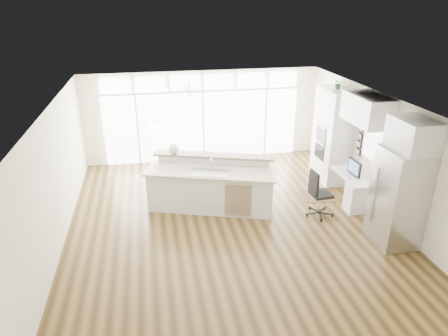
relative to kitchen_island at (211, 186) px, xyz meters
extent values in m
cube|color=#3C2912|center=(0.30, -0.72, -0.61)|extent=(7.00, 8.00, 0.02)
cube|color=white|center=(0.30, -0.72, 2.10)|extent=(7.00, 8.00, 0.02)
cube|color=white|center=(0.30, 3.28, 0.75)|extent=(7.00, 0.04, 2.70)
cube|color=white|center=(0.30, -4.72, 0.75)|extent=(7.00, 0.04, 2.70)
cube|color=white|center=(-3.20, -0.72, 0.75)|extent=(0.04, 8.00, 2.70)
cube|color=white|center=(3.80, -0.72, 0.75)|extent=(0.04, 8.00, 2.70)
cube|color=white|center=(0.30, 3.22, 0.45)|extent=(5.80, 0.06, 2.08)
cube|color=white|center=(0.30, 3.22, 1.78)|extent=(5.90, 0.06, 0.40)
cube|color=white|center=(3.76, -0.42, 0.95)|extent=(0.04, 0.85, 0.85)
cube|color=white|center=(-0.20, 2.08, 1.88)|extent=(1.16, 1.16, 0.32)
cube|color=white|center=(0.30, -0.52, 2.08)|extent=(3.40, 3.00, 0.02)
cube|color=silver|center=(3.47, 1.08, 0.65)|extent=(0.64, 1.20, 2.50)
cube|color=silver|center=(3.43, -0.42, -0.22)|extent=(0.72, 1.30, 0.76)
cube|color=silver|center=(3.47, -0.42, 1.75)|extent=(0.64, 1.30, 0.64)
cube|color=#B1B0B5|center=(3.41, -2.07, 0.40)|extent=(0.76, 0.90, 2.00)
cube|color=silver|center=(3.47, -2.07, 1.70)|extent=(0.64, 0.90, 0.60)
cube|color=black|center=(3.76, 0.20, 0.80)|extent=(0.06, 0.22, 0.80)
cube|color=silver|center=(0.00, 0.00, 0.00)|extent=(3.21, 2.04, 1.20)
cube|color=#331B10|center=(2.81, 0.07, -0.59)|extent=(1.00, 0.77, 0.01)
cube|color=black|center=(2.39, -0.80, -0.04)|extent=(0.61, 0.57, 1.11)
sphere|color=silver|center=(-0.77, 0.68, 0.73)|extent=(0.33, 0.33, 0.25)
cube|color=black|center=(3.35, -0.42, 0.37)|extent=(0.12, 0.50, 0.41)
cube|color=silver|center=(3.18, -0.42, 0.17)|extent=(0.18, 0.35, 0.02)
imported|color=#2A5323|center=(3.47, 1.08, 2.01)|extent=(0.25, 0.28, 0.21)
camera|label=1|loc=(-1.31, -8.28, 4.04)|focal=32.00mm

